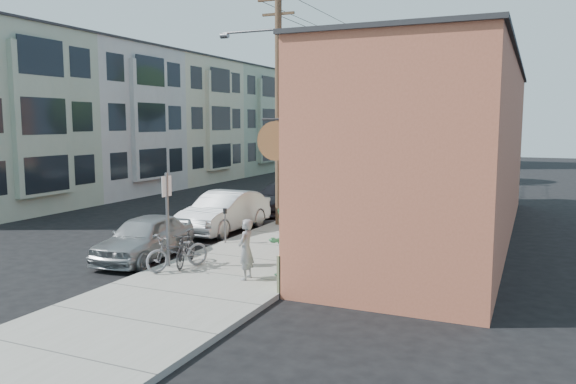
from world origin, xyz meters
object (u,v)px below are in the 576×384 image
at_px(sign_post, 167,210).
at_px(utility_pole_near, 277,98).
at_px(tree_bare, 317,146).
at_px(parked_bike_b, 178,251).
at_px(car_0, 145,237).
at_px(car_2, 280,198).
at_px(patio_chair_b, 304,249).
at_px(patron_grey, 246,249).
at_px(bus, 341,162).
at_px(patio_chair_a, 303,253).
at_px(car_3, 322,184).
at_px(tree_leafy_mid, 367,113).
at_px(parked_bike_a, 186,249).
at_px(tree_leafy_far, 399,87).
at_px(car_1, 225,212).
at_px(cyclist, 297,214).
at_px(patron_green, 283,241).
at_px(parking_meter_near, 225,220).
at_px(parking_meter_far, 311,193).

distance_m(sign_post, utility_pole_near, 8.42).
relative_size(tree_bare, parked_bike_b, 3.14).
bearing_deg(car_0, car_2, 84.17).
relative_size(tree_bare, patio_chair_b, 7.17).
height_order(patron_grey, bus, bus).
xyz_separation_m(tree_bare, patio_chair_a, (3.29, -9.69, -2.71)).
height_order(tree_bare, car_3, tree_bare).
relative_size(tree_leafy_mid, parked_bike_a, 4.00).
xyz_separation_m(utility_pole_near, bus, (-4.31, 21.21, -4.10)).
distance_m(tree_leafy_far, patio_chair_b, 27.07).
bearing_deg(utility_pole_near, parked_bike_a, -86.77).
xyz_separation_m(tree_leafy_mid, car_1, (-2.00, -13.57, -4.18)).
height_order(cyclist, car_3, cyclist).
bearing_deg(parked_bike_a, bus, 82.98).
bearing_deg(patron_green, tree_leafy_mid, -146.23).
relative_size(utility_pole_near, patron_green, 5.18).
bearing_deg(parking_meter_near, tree_bare, 85.89).
bearing_deg(patron_green, utility_pole_near, -129.31).
relative_size(patron_grey, bus, 0.18).
distance_m(patio_chair_b, car_0, 5.22).
bearing_deg(utility_pole_near, car_0, -103.26).
height_order(parking_meter_near, car_2, car_2).
distance_m(sign_post, car_3, 17.35).
relative_size(patron_grey, car_1, 0.34).
xyz_separation_m(parked_bike_a, bus, (-4.73, 28.60, 0.64)).
height_order(patron_green, bus, bus).
bearing_deg(parking_meter_far, patio_chair_b, -69.63).
xyz_separation_m(car_0, bus, (-2.72, 27.96, 0.59)).
xyz_separation_m(parking_meter_far, car_1, (-1.45, -5.83, -0.17)).
distance_m(tree_leafy_mid, patron_green, 19.64).
relative_size(parking_meter_far, car_1, 0.25).
bearing_deg(utility_pole_near, bus, 101.49).
relative_size(patron_grey, car_2, 0.34).
xyz_separation_m(parking_meter_far, bus, (-4.17, 17.04, 0.33)).
bearing_deg(tree_leafy_far, bus, 170.87).
bearing_deg(patio_chair_b, parked_bike_b, -145.69).
bearing_deg(car_3, tree_leafy_far, 79.98).
distance_m(utility_pole_near, car_2, 6.23).
bearing_deg(car_1, parking_meter_far, 77.02).
distance_m(parked_bike_a, car_0, 2.11).
bearing_deg(car_3, patio_chair_b, -71.10).
bearing_deg(car_3, patron_green, -72.71).
distance_m(patron_grey, parked_bike_a, 2.40).
distance_m(cyclist, car_2, 7.48).
bearing_deg(patio_chair_b, tree_bare, 108.61).
bearing_deg(tree_leafy_far, parked_bike_a, -89.98).
relative_size(sign_post, tree_leafy_mid, 0.40).
relative_size(tree_bare, tree_leafy_far, 0.68).
bearing_deg(car_3, utility_pole_near, -80.18).
xyz_separation_m(tree_bare, patio_chair_b, (3.11, -9.22, -2.71)).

